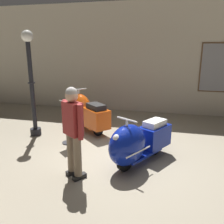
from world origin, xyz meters
The scene contains 7 objects.
ground_plane centered at (0.00, 0.00, 0.00)m, with size 60.00×60.00×0.00m, color gray.
showroom_back_wall centered at (0.01, 4.02, 1.90)m, with size 18.00×0.24×3.79m.
scooter_0 centered at (-1.30, 1.68, 0.51)m, with size 1.69×1.60×1.11m.
scooter_1 centered at (0.47, -0.17, 0.47)m, with size 1.25×1.69×1.03m.
lamppost centered at (-2.38, 0.85, 1.48)m, with size 0.29×0.29×2.68m.
visitor_0 centered at (-0.54, -0.89, 0.95)m, with size 0.47×0.40×1.64m.
info_stanchion centered at (-1.31, 0.52, 0.45)m, with size 0.39×0.38×1.08m.
Camera 1 is at (1.02, -4.40, 2.25)m, focal length 37.49 mm.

